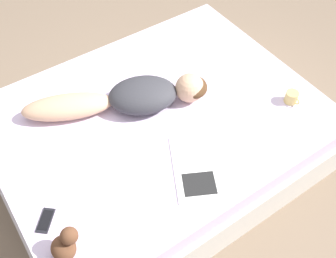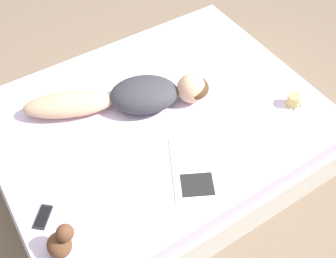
{
  "view_description": "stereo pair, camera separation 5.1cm",
  "coord_description": "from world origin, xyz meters",
  "px_view_note": "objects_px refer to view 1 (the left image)",
  "views": [
    {
      "loc": [
        1.54,
        -0.95,
        2.6
      ],
      "look_at": [
        0.19,
        -0.04,
        0.59
      ],
      "focal_mm": 42.0,
      "sensor_mm": 36.0,
      "label": 1
    },
    {
      "loc": [
        1.57,
        -0.91,
        2.6
      ],
      "look_at": [
        0.19,
        -0.04,
        0.59
      ],
      "focal_mm": 42.0,
      "sensor_mm": 36.0,
      "label": 2
    }
  ],
  "objects_px": {
    "open_magazine": "(196,168)",
    "cell_phone": "(46,220)",
    "person": "(130,97)",
    "coffee_mug": "(292,97)"
  },
  "relations": [
    {
      "from": "open_magazine",
      "to": "cell_phone",
      "type": "xyz_separation_m",
      "value": [
        -0.19,
        -0.92,
        0.0
      ]
    },
    {
      "from": "person",
      "to": "open_magazine",
      "type": "distance_m",
      "value": 0.69
    },
    {
      "from": "person",
      "to": "cell_phone",
      "type": "distance_m",
      "value": 0.99
    },
    {
      "from": "coffee_mug",
      "to": "cell_phone",
      "type": "height_order",
      "value": "coffee_mug"
    },
    {
      "from": "open_magazine",
      "to": "cell_phone",
      "type": "distance_m",
      "value": 0.94
    },
    {
      "from": "open_magazine",
      "to": "cell_phone",
      "type": "relative_size",
      "value": 3.56
    },
    {
      "from": "person",
      "to": "cell_phone",
      "type": "bearing_deg",
      "value": -36.27
    },
    {
      "from": "cell_phone",
      "to": "person",
      "type": "bearing_deg",
      "value": 71.37
    },
    {
      "from": "coffee_mug",
      "to": "cell_phone",
      "type": "bearing_deg",
      "value": -93.71
    },
    {
      "from": "person",
      "to": "cell_phone",
      "type": "relative_size",
      "value": 7.87
    }
  ]
}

